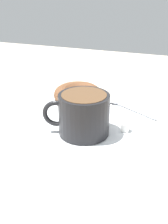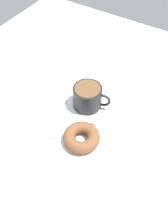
% 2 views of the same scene
% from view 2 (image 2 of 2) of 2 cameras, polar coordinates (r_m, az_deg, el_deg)
% --- Properties ---
extents(ground_plane, '(1.20, 1.20, 0.02)m').
position_cam_2_polar(ground_plane, '(0.83, 0.03, -0.62)').
color(ground_plane, beige).
extents(napkin, '(0.30, 0.30, 0.00)m').
position_cam_2_polar(napkin, '(0.81, 0.00, -0.97)').
color(napkin, white).
rests_on(napkin, ground_plane).
extents(coffee_cup, '(0.09, 0.12, 0.08)m').
position_cam_2_polar(coffee_cup, '(0.81, 0.90, 3.54)').
color(coffee_cup, black).
rests_on(coffee_cup, napkin).
extents(donut, '(0.11, 0.11, 0.04)m').
position_cam_2_polar(donut, '(0.74, -0.59, -5.81)').
color(donut, brown).
rests_on(donut, napkin).
extents(spoon, '(0.08, 0.13, 0.01)m').
position_cam_2_polar(spoon, '(0.78, -7.24, -4.09)').
color(spoon, silver).
rests_on(spoon, napkin).
extents(sugar_cube, '(0.01, 0.01, 0.01)m').
position_cam_2_polar(sugar_cube, '(0.79, 2.40, -2.45)').
color(sugar_cube, white).
rests_on(sugar_cube, napkin).
extents(sugar_cube_extra, '(0.02, 0.02, 0.02)m').
position_cam_2_polar(sugar_cube_extra, '(0.85, -4.48, 2.68)').
color(sugar_cube_extra, white).
rests_on(sugar_cube_extra, napkin).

